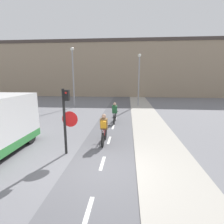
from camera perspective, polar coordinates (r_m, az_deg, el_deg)
ground_plane at (r=6.64m, az=-3.79°, el=-18.47°), size 120.00×120.00×0.00m
bike_lane at (r=6.63m, az=-3.79°, el=-18.39°), size 2.56×60.00×0.02m
sidewalk_strip at (r=6.74m, az=18.74°, el=-18.35°), size 2.40×60.00×0.05m
building_row_background at (r=31.24m, az=3.52°, el=13.83°), size 60.00×5.20×9.16m
traffic_light_pole at (r=7.56m, az=-14.71°, el=-0.70°), size 0.67×0.26×2.83m
street_lamp_far at (r=19.40m, az=-12.61°, el=12.92°), size 0.36×0.36×6.29m
street_lamp_sidewalk at (r=20.31m, az=8.81°, el=12.20°), size 0.36×0.36×5.77m
cyclist_near at (r=8.74m, az=-2.62°, el=-5.77°), size 0.46×1.73×1.52m
cyclist_far at (r=12.64m, az=0.88°, el=-0.58°), size 0.46×1.70×1.49m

